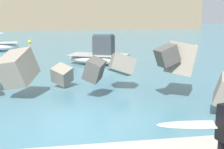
{
  "coord_description": "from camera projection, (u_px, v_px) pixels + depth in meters",
  "views": [
    {
      "loc": [
        -0.23,
        -7.82,
        3.05
      ],
      "look_at": [
        1.14,
        0.5,
        1.4
      ],
      "focal_mm": 44.88,
      "sensor_mm": 36.0,
      "label": 1
    }
  ],
  "objects": [
    {
      "name": "mooring_buoy_middle",
      "position": [
        30.0,
        42.0,
        36.76
      ],
      "size": [
        0.44,
        0.44,
        0.44
      ],
      "color": "yellow",
      "rests_on": "ground"
    },
    {
      "name": "ground_plane",
      "position": [
        77.0,
        126.0,
        8.2
      ],
      "size": [
        400.0,
        400.0,
        0.0
      ],
      "primitive_type": "plane",
      "color": "#42707F"
    },
    {
      "name": "headland_bluff",
      "position": [
        83.0,
        5.0,
        101.1
      ],
      "size": [
        72.73,
        43.0,
        16.31
      ],
      "color": "#847056",
      "rests_on": "ground"
    },
    {
      "name": "boat_mid_left",
      "position": [
        100.0,
        55.0,
        19.4
      ],
      "size": [
        4.73,
        3.41,
        2.1
      ],
      "color": "beige",
      "rests_on": "ground"
    },
    {
      "name": "mooring_buoy_inner",
      "position": [
        196.0,
        47.0,
        29.76
      ],
      "size": [
        0.44,
        0.44,
        0.44
      ],
      "color": "silver",
      "rests_on": "ground"
    },
    {
      "name": "surfer_with_board",
      "position": [
        223.0,
        132.0,
        4.5
      ],
      "size": [
        2.12,
        1.36,
        1.78
      ],
      "color": "black",
      "rests_on": "walkway_path"
    }
  ]
}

